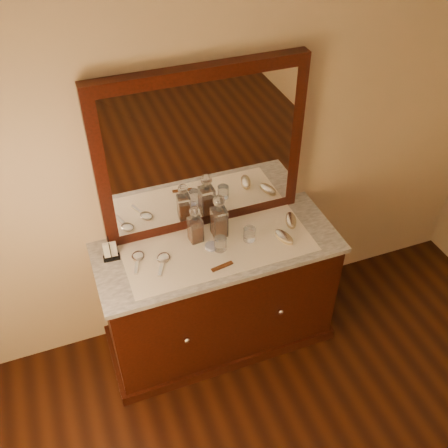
{
  "coord_description": "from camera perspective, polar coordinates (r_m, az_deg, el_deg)",
  "views": [
    {
      "loc": [
        -0.74,
        -0.12,
        2.91
      ],
      "look_at": [
        0.0,
        1.85,
        1.1
      ],
      "focal_mm": 41.37,
      "sensor_mm": 36.0,
      "label": 1
    }
  ],
  "objects": [
    {
      "name": "pin_dish",
      "position": [
        3.0,
        -1.38,
        -2.46
      ],
      "size": [
        0.09,
        0.09,
        0.01
      ],
      "primitive_type": "cylinder",
      "rotation": [
        0.0,
        0.0,
        -0.21
      ],
      "color": "white",
      "rests_on": "lace_runner"
    },
    {
      "name": "comb",
      "position": [
        2.88,
        -0.21,
        -4.7
      ],
      "size": [
        0.13,
        0.05,
        0.01
      ],
      "primitive_type": "cube",
      "rotation": [
        0.0,
        0.0,
        0.17
      ],
      "color": "brown",
      "rests_on": "lace_runner"
    },
    {
      "name": "brush_near",
      "position": [
        3.06,
        6.65,
        -1.45
      ],
      "size": [
        0.1,
        0.16,
        0.04
      ],
      "color": "tan",
      "rests_on": "lace_runner"
    },
    {
      "name": "mirror_glass",
      "position": [
        2.86,
        -2.21,
        7.61
      ],
      "size": [
        1.06,
        0.01,
        0.86
      ],
      "primitive_type": "cube",
      "color": "white",
      "rests_on": "marble_top"
    },
    {
      "name": "knob_left",
      "position": [
        3.07,
        -4.13,
        -12.68
      ],
      "size": [
        0.04,
        0.04,
        0.04
      ],
      "primitive_type": "sphere",
      "color": "silver",
      "rests_on": "dresser_cabinet"
    },
    {
      "name": "hand_mirror_outer",
      "position": [
        2.97,
        -9.52,
        -3.74
      ],
      "size": [
        0.1,
        0.19,
        0.02
      ],
      "color": "silver",
      "rests_on": "lace_runner"
    },
    {
      "name": "lace_runner",
      "position": [
        3.0,
        -0.54,
        -2.67
      ],
      "size": [
        1.1,
        0.45,
        0.0
      ],
      "primitive_type": "cube",
      "color": "white",
      "rests_on": "marble_top"
    },
    {
      "name": "brush_far",
      "position": [
        3.18,
        7.4,
        0.39
      ],
      "size": [
        0.1,
        0.15,
        0.04
      ],
      "color": "tan",
      "rests_on": "lace_runner"
    },
    {
      "name": "dresser_cabinet",
      "position": [
        3.33,
        -0.61,
        -7.99
      ],
      "size": [
        1.4,
        0.55,
        0.82
      ],
      "primitive_type": "cube",
      "color": "black",
      "rests_on": "floor"
    },
    {
      "name": "marble_top",
      "position": [
        3.02,
        -0.67,
        -2.66
      ],
      "size": [
        1.44,
        0.59,
        0.03
      ],
      "primitive_type": "cube",
      "color": "silver",
      "rests_on": "dresser_cabinet"
    },
    {
      "name": "decanter_right",
      "position": [
        3.02,
        -0.55,
        0.48
      ],
      "size": [
        0.09,
        0.09,
        0.28
      ],
      "color": "brown",
      "rests_on": "lace_runner"
    },
    {
      "name": "decanter_left",
      "position": [
        2.99,
        -3.19,
        -0.39
      ],
      "size": [
        0.08,
        0.08,
        0.25
      ],
      "color": "brown",
      "rests_on": "lace_runner"
    },
    {
      "name": "napkin_rack",
      "position": [
        2.97,
        -12.45,
        -2.92
      ],
      "size": [
        0.1,
        0.06,
        0.14
      ],
      "color": "black",
      "rests_on": "marble_top"
    },
    {
      "name": "mirror_frame",
      "position": [
        2.89,
        -2.43,
        7.95
      ],
      "size": [
        1.2,
        0.08,
        1.0
      ],
      "primitive_type": "cube",
      "color": "black",
      "rests_on": "marble_top"
    },
    {
      "name": "tumblers",
      "position": [
        2.99,
        1.23,
        -1.66
      ],
      "size": [
        0.26,
        0.09,
        0.08
      ],
      "color": "white",
      "rests_on": "lace_runner"
    },
    {
      "name": "knob_right",
      "position": [
        3.21,
        6.27,
        -9.61
      ],
      "size": [
        0.04,
        0.04,
        0.04
      ],
      "primitive_type": "sphere",
      "color": "silver",
      "rests_on": "dresser_cabinet"
    },
    {
      "name": "hand_mirror_inner",
      "position": [
        2.93,
        -6.75,
        -3.95
      ],
      "size": [
        0.12,
        0.19,
        0.02
      ],
      "color": "silver",
      "rests_on": "lace_runner"
    },
    {
      "name": "dresser_plinth",
      "position": [
        3.62,
        -0.57,
        -11.87
      ],
      "size": [
        1.46,
        0.59,
        0.08
      ],
      "primitive_type": "cube",
      "color": "black",
      "rests_on": "floor"
    }
  ]
}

